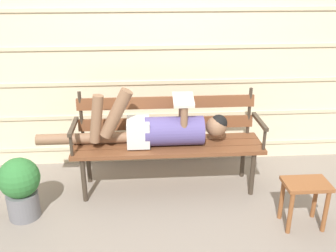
# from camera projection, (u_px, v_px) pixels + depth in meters

# --- Properties ---
(ground_plane) EXTENTS (12.00, 12.00, 0.00)m
(ground_plane) POSITION_uv_depth(u_px,v_px,m) (169.00, 192.00, 3.56)
(ground_plane) COLOR gray
(house_siding) EXTENTS (4.25, 0.08, 2.47)m
(house_siding) POSITION_uv_depth(u_px,v_px,m) (164.00, 47.00, 3.71)
(house_siding) COLOR beige
(house_siding) RESTS_ON ground
(park_bench) EXTENTS (1.72, 0.44, 0.91)m
(park_bench) POSITION_uv_depth(u_px,v_px,m) (167.00, 136.00, 3.50)
(park_bench) COLOR brown
(park_bench) RESTS_ON ground
(reclining_person) EXTENTS (1.72, 0.26, 0.56)m
(reclining_person) POSITION_uv_depth(u_px,v_px,m) (158.00, 128.00, 3.39)
(reclining_person) COLOR #514784
(footstool) EXTENTS (0.35, 0.24, 0.40)m
(footstool) POSITION_uv_depth(u_px,v_px,m) (305.00, 193.00, 3.00)
(footstool) COLOR brown
(footstool) RESTS_ON ground
(potted_plant) EXTENTS (0.33, 0.33, 0.54)m
(potted_plant) POSITION_uv_depth(u_px,v_px,m) (20.00, 186.00, 3.10)
(potted_plant) COLOR slate
(potted_plant) RESTS_ON ground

